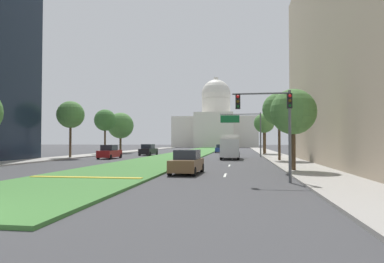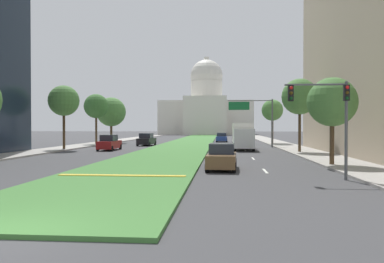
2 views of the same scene
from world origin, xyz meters
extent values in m
plane|color=#3D3D3F|center=(0.00, 60.29, 0.00)|extent=(265.29, 265.29, 0.00)
cube|color=#427A38|center=(0.00, 54.26, 0.07)|extent=(7.79, 108.53, 0.14)
cube|color=gold|center=(0.00, 10.92, 0.16)|extent=(7.01, 0.50, 0.04)
cube|color=silver|center=(8.18, 14.92, 0.00)|extent=(0.16, 2.40, 0.01)
cube|color=silver|center=(8.18, 23.97, 0.00)|extent=(0.16, 2.40, 0.01)
cube|color=silver|center=(8.18, 35.24, 0.00)|extent=(0.16, 2.40, 0.01)
cube|color=silver|center=(8.18, 42.37, 0.00)|extent=(0.16, 2.40, 0.01)
cube|color=silver|center=(8.18, 57.88, 0.00)|extent=(0.16, 2.40, 0.01)
cube|color=silver|center=(8.18, 68.18, 0.00)|extent=(0.16, 2.40, 0.01)
cube|color=#9E9991|center=(-14.47, 48.23, 0.07)|extent=(4.00, 108.53, 0.15)
cube|color=#9E9991|center=(14.47, 48.23, 0.07)|extent=(4.00, 108.53, 0.15)
cube|color=silver|center=(0.00, 120.59, 5.66)|extent=(31.28, 20.25, 11.33)
cube|color=silver|center=(0.00, 108.46, 6.23)|extent=(13.76, 4.00, 12.46)
cylinder|color=silver|center=(0.00, 120.59, 14.91)|extent=(10.99, 10.99, 7.17)
sphere|color=silver|center=(0.00, 120.59, 20.48)|extent=(11.34, 11.34, 11.34)
cylinder|color=silver|center=(0.00, 120.59, 25.58)|extent=(1.80, 1.80, 3.00)
cylinder|color=#515456|center=(11.97, 11.22, 2.60)|extent=(0.16, 0.16, 5.20)
cube|color=black|center=(11.97, 11.22, 4.60)|extent=(0.28, 0.24, 0.84)
sphere|color=red|center=(11.97, 11.08, 4.88)|extent=(0.18, 0.18, 0.18)
sphere|color=#4C380F|center=(11.97, 11.08, 4.60)|extent=(0.18, 0.18, 0.18)
sphere|color=#0F4219|center=(11.97, 11.08, 4.32)|extent=(0.18, 0.18, 0.18)
cylinder|color=#515456|center=(10.37, 11.22, 5.05)|extent=(3.20, 0.10, 0.10)
cube|color=black|center=(9.09, 11.22, 4.60)|extent=(0.28, 0.24, 0.84)
sphere|color=red|center=(9.09, 11.08, 4.88)|extent=(0.18, 0.18, 0.18)
sphere|color=#4C380F|center=(9.09, 11.08, 4.60)|extent=(0.18, 0.18, 0.18)
sphere|color=#0F4219|center=(9.09, 11.08, 4.32)|extent=(0.18, 0.18, 0.18)
cylinder|color=#515456|center=(12.17, 41.46, 3.25)|extent=(0.20, 0.20, 6.50)
cylinder|color=#515456|center=(9.21, 41.46, 6.30)|extent=(5.93, 0.12, 0.12)
cube|color=#146033|center=(7.73, 41.41, 5.60)|extent=(2.80, 0.08, 1.10)
cylinder|color=#4C3823|center=(13.20, 17.99, 1.80)|extent=(0.32, 0.32, 3.61)
sphere|color=#4C7F3D|center=(13.20, 17.99, 4.56)|extent=(3.47, 3.47, 3.47)
cylinder|color=#4C3823|center=(-13.34, 33.74, 2.44)|extent=(0.31, 0.31, 4.89)
sphere|color=#4C7F3D|center=(-13.34, 33.74, 5.89)|extent=(3.63, 3.63, 3.63)
cylinder|color=#4C3823|center=(13.65, 31.07, 2.47)|extent=(0.29, 0.29, 4.94)
sphere|color=#4C7F3D|center=(13.65, 31.07, 5.98)|extent=(3.80, 3.80, 3.80)
cylinder|color=#4C3823|center=(-13.78, 46.30, 2.45)|extent=(0.32, 0.32, 4.90)
sphere|color=#3D7033|center=(-13.78, 46.30, 5.92)|extent=(3.71, 3.71, 3.71)
cylinder|color=#4C3823|center=(13.12, 48.41, 2.21)|extent=(0.31, 0.31, 4.41)
sphere|color=#4C7F3D|center=(13.12, 48.41, 5.31)|extent=(3.26, 3.26, 3.26)
cylinder|color=#4C3823|center=(-13.43, 52.85, 1.97)|extent=(0.40, 0.40, 3.93)
sphere|color=#4C7F3D|center=(-13.43, 52.85, 5.29)|extent=(4.95, 4.95, 4.95)
cylinder|color=#4C3823|center=(13.54, 51.48, 2.28)|extent=(0.33, 0.33, 4.57)
sphere|color=#4C7F3D|center=(13.54, 51.48, 5.47)|extent=(3.28, 3.28, 3.28)
cube|color=brown|center=(5.44, 15.41, 0.63)|extent=(2.02, 4.23, 0.82)
cube|color=#282D38|center=(5.45, 15.58, 1.37)|extent=(1.70, 2.07, 0.67)
cylinder|color=black|center=(6.19, 13.75, 0.32)|extent=(0.25, 0.65, 0.64)
cylinder|color=black|center=(4.53, 13.83, 0.32)|extent=(0.25, 0.65, 0.64)
cylinder|color=black|center=(6.35, 16.99, 0.32)|extent=(0.25, 0.65, 0.64)
cylinder|color=black|center=(4.69, 17.07, 0.32)|extent=(0.25, 0.65, 0.64)
cube|color=maroon|center=(-7.85, 33.89, 0.66)|extent=(1.81, 4.63, 0.89)
cube|color=#282D38|center=(-7.85, 33.70, 1.47)|extent=(1.58, 2.23, 0.72)
cylinder|color=black|center=(-8.67, 35.74, 0.32)|extent=(0.23, 0.64, 0.64)
cylinder|color=black|center=(-7.06, 35.75, 0.32)|extent=(0.23, 0.64, 0.64)
cylinder|color=black|center=(-8.63, 32.03, 0.32)|extent=(0.23, 0.64, 0.64)
cylinder|color=black|center=(-7.03, 32.04, 0.32)|extent=(0.23, 0.64, 0.64)
cube|color=black|center=(-5.60, 44.56, 0.66)|extent=(2.13, 4.52, 0.88)
cube|color=#282D38|center=(-5.61, 44.38, 1.46)|extent=(1.76, 2.21, 0.72)
cylinder|color=black|center=(-6.33, 46.36, 0.32)|extent=(0.26, 0.65, 0.64)
cylinder|color=black|center=(-4.64, 46.26, 0.32)|extent=(0.26, 0.65, 0.64)
cylinder|color=black|center=(-6.55, 42.86, 0.32)|extent=(0.26, 0.65, 0.64)
cylinder|color=black|center=(-4.86, 42.76, 0.32)|extent=(0.26, 0.65, 0.64)
cube|color=navy|center=(5.39, 58.47, 0.61)|extent=(2.02, 4.68, 0.78)
cube|color=#282D38|center=(5.40, 58.65, 1.32)|extent=(1.73, 2.27, 0.64)
cylinder|color=black|center=(6.22, 56.58, 0.32)|extent=(0.24, 0.65, 0.64)
cylinder|color=black|center=(4.47, 56.62, 0.32)|extent=(0.24, 0.65, 0.64)
cylinder|color=black|center=(6.31, 60.31, 0.32)|extent=(0.24, 0.65, 0.64)
cylinder|color=black|center=(4.57, 60.36, 0.32)|extent=(0.24, 0.65, 0.64)
cube|color=silver|center=(7.92, 33.15, 1.45)|extent=(2.30, 2.00, 2.20)
cube|color=silver|center=(7.92, 36.35, 1.80)|extent=(2.30, 4.40, 2.80)
cylinder|color=black|center=(8.97, 33.15, 0.45)|extent=(0.30, 0.90, 0.90)
cylinder|color=black|center=(6.87, 33.15, 0.45)|extent=(0.30, 0.90, 0.90)
cylinder|color=black|center=(8.97, 37.45, 0.45)|extent=(0.30, 0.90, 0.90)
cylinder|color=black|center=(6.87, 37.45, 0.45)|extent=(0.30, 0.90, 0.90)
camera|label=1|loc=(9.21, -7.99, 2.35)|focal=31.10mm
camera|label=2|loc=(5.45, -8.78, 2.84)|focal=34.52mm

